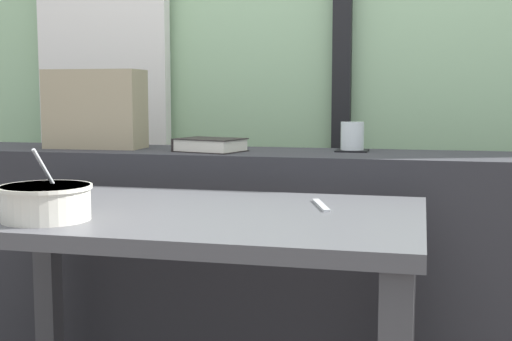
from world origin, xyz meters
TOP-DOWN VIEW (x-y plane):
  - curtain_left_panel at (-0.80, 1.08)m, footprint 0.56×0.06m
  - window_divider_post at (0.18, 1.11)m, footprint 0.07×0.05m
  - dark_console_ledge at (0.00, 0.55)m, footprint 2.80×0.37m
  - breakfast_table at (-0.07, -0.06)m, footprint 1.13×0.67m
  - coaster_square at (0.27, 0.62)m, footprint 0.10×0.10m
  - juice_glass at (0.27, 0.62)m, footprint 0.07×0.07m
  - closed_book at (-0.17, 0.51)m, footprint 0.23×0.20m
  - throw_pillow at (-0.58, 0.55)m, footprint 0.32×0.15m
  - soup_bowl at (-0.30, -0.25)m, footprint 0.20×0.20m
  - fork_utensil at (0.25, 0.07)m, footprint 0.07×0.17m

SIDE VIEW (x-z plane):
  - dark_console_ledge at x=0.00m, z-range 0.00..0.79m
  - breakfast_table at x=-0.07m, z-range 0.24..0.93m
  - fork_utensil at x=0.25m, z-range 0.70..0.70m
  - soup_bowl at x=-0.30m, z-range 0.66..0.81m
  - coaster_square at x=0.27m, z-range 0.79..0.79m
  - closed_book at x=-0.17m, z-range 0.79..0.83m
  - juice_glass at x=0.27m, z-range 0.79..0.88m
  - throw_pillow at x=-0.58m, z-range 0.79..1.05m
  - curtain_left_panel at x=-0.80m, z-range 0.00..2.50m
  - window_divider_post at x=0.18m, z-range 0.00..2.60m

